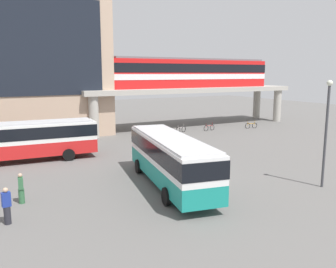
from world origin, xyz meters
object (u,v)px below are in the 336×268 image
(bicycle_silver, at_px, (181,129))
(bus_secondary, at_px, (26,137))
(bicycle_red, at_px, (209,128))
(train, at_px, (192,73))
(bicycle_orange, at_px, (251,126))
(bus_main, at_px, (170,156))
(bicycle_black, at_px, (156,134))
(bicycle_brown, at_px, (139,137))
(pedestrian_by_bike_rack, at_px, (21,189))
(pedestrian_walking_across, at_px, (7,207))

(bicycle_silver, bearing_deg, bus_secondary, -161.59)
(bicycle_red, relative_size, bicycle_silver, 1.03)
(train, height_order, bicycle_orange, train)
(bicycle_red, distance_m, bicycle_silver, 3.85)
(bus_main, height_order, bicycle_black, bus_main)
(bicycle_brown, bearing_deg, pedestrian_by_bike_rack, -134.44)
(bicycle_red, height_order, bicycle_orange, same)
(train, relative_size, bicycle_orange, 13.18)
(bus_main, distance_m, bicycle_brown, 15.85)
(bicycle_brown, height_order, bicycle_silver, same)
(bicycle_brown, distance_m, bicycle_red, 10.59)
(bicycle_black, bearing_deg, bicycle_red, 6.78)
(bicycle_red, height_order, bicycle_silver, same)
(bus_secondary, relative_size, bicycle_brown, 6.26)
(bicycle_black, relative_size, bicycle_orange, 0.96)
(bus_main, bearing_deg, bicycle_red, 47.96)
(bicycle_black, distance_m, bicycle_silver, 4.45)
(bicycle_black, xyz_separation_m, bicycle_red, (7.98, 0.95, 0.00))
(train, relative_size, bicycle_red, 13.11)
(pedestrian_walking_across, bearing_deg, bicycle_black, 45.49)
(pedestrian_walking_across, xyz_separation_m, pedestrian_by_bike_rack, (0.94, 2.60, -0.05))
(bicycle_black, xyz_separation_m, bicycle_silver, (4.18, 1.52, 0.00))
(bus_secondary, bearing_deg, bicycle_orange, 8.84)
(train, distance_m, bicycle_black, 11.93)
(bicycle_orange, height_order, pedestrian_by_bike_rack, pedestrian_by_bike_rack)
(bicycle_brown, height_order, bicycle_red, same)
(bus_secondary, xyz_separation_m, bicycle_brown, (11.75, 3.77, -1.63))
(bicycle_silver, relative_size, pedestrian_by_bike_rack, 1.00)
(bicycle_silver, bearing_deg, pedestrian_by_bike_rack, -141.37)
(bus_secondary, relative_size, bicycle_silver, 6.49)
(bus_secondary, distance_m, pedestrian_walking_across, 12.80)
(bus_main, bearing_deg, bicycle_silver, 56.85)
(train, bearing_deg, bicycle_silver, -136.09)
(bicycle_orange, bearing_deg, bicycle_red, 168.64)
(bicycle_black, distance_m, pedestrian_walking_across, 23.96)
(bicycle_brown, distance_m, pedestrian_by_bike_rack, 19.14)
(bus_secondary, relative_size, pedestrian_by_bike_rack, 6.52)
(bus_main, distance_m, bus_secondary, 13.28)
(bicycle_black, relative_size, pedestrian_by_bike_rack, 0.99)
(bicycle_black, distance_m, bicycle_orange, 13.86)
(bicycle_orange, relative_size, bicycle_silver, 1.03)
(bicycle_orange, height_order, pedestrian_walking_across, pedestrian_walking_across)
(bus_main, relative_size, bicycle_brown, 6.33)
(bus_main, bearing_deg, bicycle_brown, 72.58)
(train, relative_size, bus_secondary, 2.09)
(bicycle_black, bearing_deg, train, 33.30)
(bus_main, xyz_separation_m, bicycle_brown, (4.72, 15.04, -1.63))
(pedestrian_walking_across, bearing_deg, bicycle_brown, 48.60)
(bicycle_silver, height_order, pedestrian_by_bike_rack, pedestrian_by_bike_rack)
(bus_secondary, height_order, bicycle_orange, bus_secondary)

